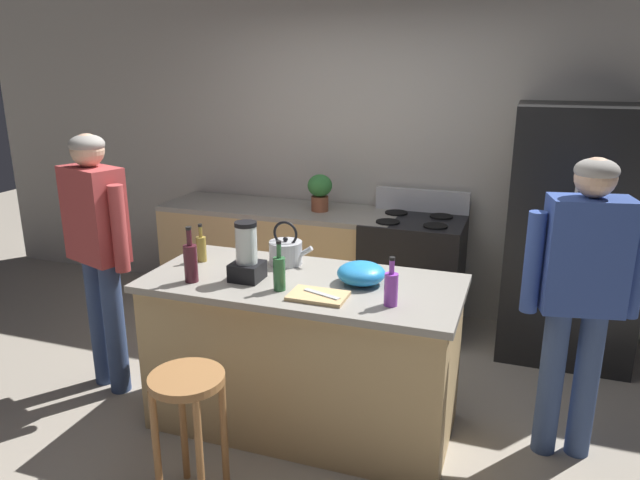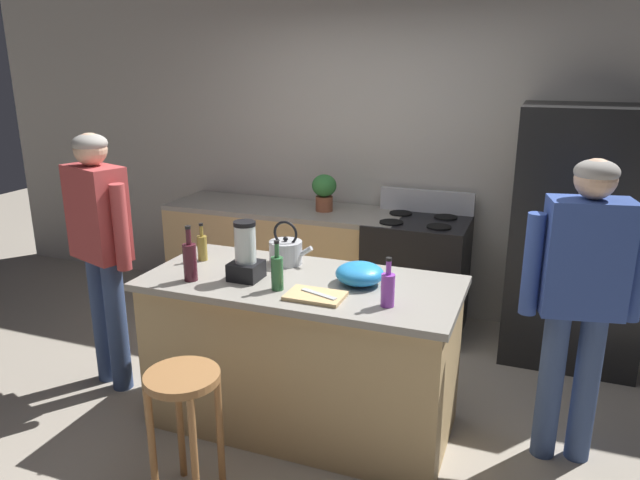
% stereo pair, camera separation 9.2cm
% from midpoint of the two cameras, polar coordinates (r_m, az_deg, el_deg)
% --- Properties ---
extents(ground_plane, '(14.00, 14.00, 0.00)m').
position_cam_midpoint_polar(ground_plane, '(3.79, -2.29, -16.87)').
color(ground_plane, '#9E9384').
extents(back_wall, '(8.00, 0.10, 2.70)m').
position_cam_midpoint_polar(back_wall, '(5.07, 5.71, 8.23)').
color(back_wall, '#BCB7AD').
rests_on(back_wall, ground_plane).
extents(kitchen_island, '(1.78, 0.82, 0.91)m').
position_cam_midpoint_polar(kitchen_island, '(3.55, -2.38, -10.71)').
color(kitchen_island, tan).
rests_on(kitchen_island, ground_plane).
extents(back_counter_run, '(2.00, 0.64, 0.91)m').
position_cam_midpoint_polar(back_counter_run, '(5.16, -4.31, -1.80)').
color(back_counter_run, tan).
rests_on(back_counter_run, ground_plane).
extents(refrigerator, '(0.90, 0.73, 1.81)m').
position_cam_midpoint_polar(refrigerator, '(4.59, 22.44, 0.46)').
color(refrigerator, black).
rests_on(refrigerator, ground_plane).
extents(stove_range, '(0.76, 0.65, 1.09)m').
position_cam_midpoint_polar(stove_range, '(4.81, 8.27, -3.20)').
color(stove_range, black).
rests_on(stove_range, ground_plane).
extents(person_by_island_left, '(0.59, 0.34, 1.68)m').
position_cam_midpoint_polar(person_by_island_left, '(4.00, -21.06, -0.02)').
color(person_by_island_left, '#384C7A').
rests_on(person_by_island_left, ground_plane).
extents(person_by_sink_right, '(0.60, 0.29, 1.65)m').
position_cam_midpoint_polar(person_by_sink_right, '(3.33, 22.93, -3.88)').
color(person_by_sink_right, '#384C7A').
rests_on(person_by_sink_right, ground_plane).
extents(bar_stool, '(0.36, 0.36, 0.68)m').
position_cam_midpoint_polar(bar_stool, '(3.02, -13.31, -14.99)').
color(bar_stool, '#9E6B3D').
rests_on(bar_stool, ground_plane).
extents(potted_plant, '(0.20, 0.20, 0.30)m').
position_cam_midpoint_polar(potted_plant, '(4.86, -0.55, 4.79)').
color(potted_plant, brown).
rests_on(potted_plant, back_counter_run).
extents(blender_appliance, '(0.17, 0.17, 0.34)m').
position_cam_midpoint_polar(blender_appliance, '(3.36, -7.78, -1.50)').
color(blender_appliance, black).
rests_on(blender_appliance, kitchen_island).
extents(bottle_soda, '(0.07, 0.07, 0.26)m').
position_cam_midpoint_polar(bottle_soda, '(3.01, 5.92, -4.56)').
color(bottle_soda, purple).
rests_on(bottle_soda, kitchen_island).
extents(bottle_olive_oil, '(0.07, 0.07, 0.28)m').
position_cam_midpoint_polar(bottle_olive_oil, '(3.20, -4.72, -3.08)').
color(bottle_olive_oil, '#2D6638').
rests_on(bottle_olive_oil, kitchen_island).
extents(bottle_wine, '(0.08, 0.08, 0.32)m').
position_cam_midpoint_polar(bottle_wine, '(3.39, -12.98, -2.03)').
color(bottle_wine, '#471923').
rests_on(bottle_wine, kitchen_island).
extents(bottle_vinegar, '(0.06, 0.06, 0.24)m').
position_cam_midpoint_polar(bottle_vinegar, '(3.73, -11.93, -0.73)').
color(bottle_vinegar, olive).
rests_on(bottle_vinegar, kitchen_island).
extents(mixing_bowl, '(0.27, 0.27, 0.12)m').
position_cam_midpoint_polar(mixing_bowl, '(3.30, 3.15, -3.19)').
color(mixing_bowl, '#268CD8').
rests_on(mixing_bowl, kitchen_island).
extents(tea_kettle, '(0.28, 0.20, 0.27)m').
position_cam_midpoint_polar(tea_kettle, '(3.61, -3.99, -1.10)').
color(tea_kettle, '#B7BABF').
rests_on(tea_kettle, kitchen_island).
extents(cutting_board, '(0.30, 0.20, 0.02)m').
position_cam_midpoint_polar(cutting_board, '(3.12, -1.03, -5.35)').
color(cutting_board, tan).
rests_on(cutting_board, kitchen_island).
extents(chef_knife, '(0.22, 0.10, 0.01)m').
position_cam_midpoint_polar(chef_knife, '(3.11, -0.69, -5.17)').
color(chef_knife, '#B7BABF').
rests_on(chef_knife, cutting_board).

